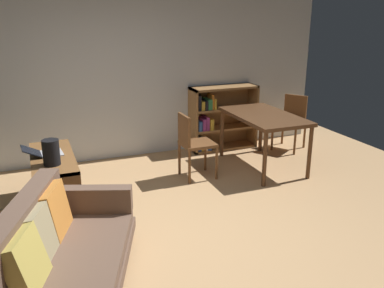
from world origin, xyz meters
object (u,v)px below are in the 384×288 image
object	(u,v)px
open_laptop	(44,152)
bookshelf	(218,118)
dining_table	(264,120)
dining_chair_far	(292,119)
media_console	(55,182)
fabric_couch	(50,263)
dining_chair_near	(193,142)
desk_speaker	(51,152)

from	to	relation	value
open_laptop	bookshelf	xyz separation A→B (m)	(2.75, 1.20, -0.14)
dining_table	dining_chair_far	size ratio (longest dim) A/B	1.57
open_laptop	bookshelf	bearing A→B (deg)	23.51
dining_chair_far	media_console	bearing A→B (deg)	-167.75
fabric_couch	bookshelf	distance (m)	4.15
open_laptop	dining_table	distance (m)	2.99
media_console	dining_chair_near	distance (m)	1.84
media_console	dining_chair_near	bearing A→B (deg)	6.89
fabric_couch	bookshelf	size ratio (longest dim) A/B	1.96
desk_speaker	bookshelf	size ratio (longest dim) A/B	0.25
fabric_couch	dining_table	world-z (taller)	dining_table
desk_speaker	dining_chair_far	world-z (taller)	desk_speaker
fabric_couch	dining_chair_far	distance (m)	4.73
media_console	dining_chair_far	bearing A→B (deg)	12.25
fabric_couch	open_laptop	world-z (taller)	fabric_couch
bookshelf	desk_speaker	bearing A→B (deg)	-149.89
media_console	open_laptop	bearing A→B (deg)	138.71
fabric_couch	dining_chair_far	size ratio (longest dim) A/B	2.50
dining_table	dining_chair_near	world-z (taller)	dining_chair_near
open_laptop	dining_chair_far	xyz separation A→B (m)	(3.87, 0.76, -0.15)
desk_speaker	dining_chair_near	world-z (taller)	desk_speaker
dining_chair_far	open_laptop	bearing A→B (deg)	-168.95
dining_chair_near	bookshelf	bearing A→B (deg)	50.50
dining_table	open_laptop	bearing A→B (deg)	-176.73
dining_table	bookshelf	world-z (taller)	bookshelf
dining_chair_near	dining_chair_far	world-z (taller)	dining_chair_near
dining_chair_far	fabric_couch	bearing A→B (deg)	-146.83
bookshelf	media_console	bearing A→B (deg)	-154.69
open_laptop	dining_chair_far	distance (m)	3.95
dining_table	dining_chair_near	bearing A→B (deg)	-178.97
dining_table	dining_chair_far	xyz separation A→B (m)	(0.89, 0.59, -0.21)
fabric_couch	dining_chair_near	size ratio (longest dim) A/B	2.43
fabric_couch	media_console	distance (m)	1.77
dining_table	desk_speaker	bearing A→B (deg)	-169.66
media_console	dining_table	bearing A→B (deg)	4.68
dining_chair_near	dining_chair_far	bearing A→B (deg)	16.96
desk_speaker	dining_chair_near	bearing A→B (deg)	15.72
fabric_couch	dining_chair_far	bearing A→B (deg)	33.17
media_console	open_laptop	size ratio (longest dim) A/B	2.63
dining_chair_near	dining_chair_far	size ratio (longest dim) A/B	1.03
dining_table	bookshelf	size ratio (longest dim) A/B	1.24
desk_speaker	media_console	bearing A→B (deg)	86.82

